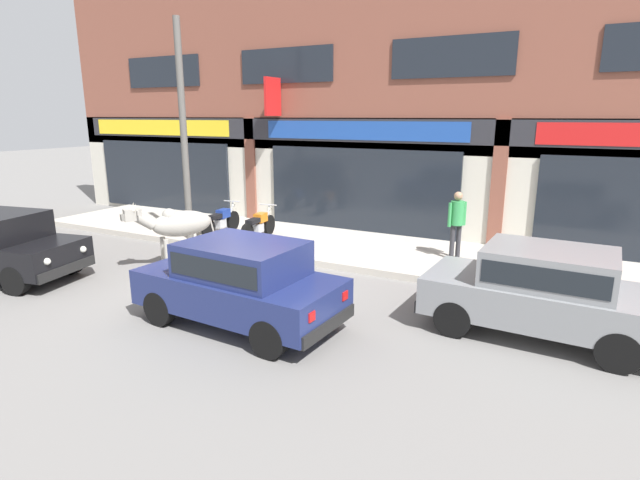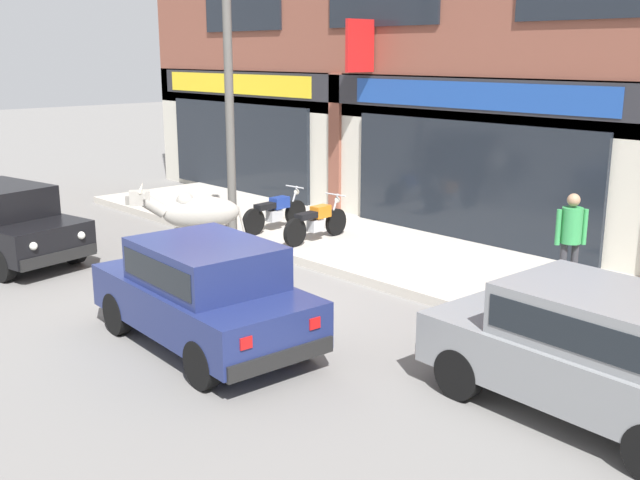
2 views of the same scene
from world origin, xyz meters
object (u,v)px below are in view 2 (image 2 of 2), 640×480
Objects in this scene: car_2 at (204,289)px; car_0 at (592,346)px; utility_pole at (229,95)px; car_1 at (0,220)px; motorcycle_1 at (316,222)px; pedestrian at (571,233)px; motorcycle_0 at (275,212)px; cow at (196,214)px.

car_0 is at bearing 22.79° from car_2.
utility_pole is (-9.05, 1.92, 2.21)m from car_0.
motorcycle_1 is (3.31, 5.03, -0.27)m from car_1.
car_1 is 0.66× the size of utility_pole.
pedestrian is at bearing 122.56° from car_0.
car_1 is 6.02m from motorcycle_1.
car_2 is (-4.50, -1.89, 0.00)m from car_0.
car_1 is at bearing -110.50° from utility_pole.
utility_pole reaches higher than car_0.
car_0 is at bearing -57.44° from pedestrian.
car_0 is 2.03× the size of motorcycle_0.
cow is at bearing -72.83° from motorcycle_0.
motorcycle_1 is at bearing 0.52° from motorcycle_0.
motorcycle_1 is 0.32× the size of utility_pole.
cow is 2.66m from motorcycle_0.
utility_pole is at bearing 125.47° from cow.
car_2 is 5.42m from motorcycle_1.
car_2 is 5.74m from pedestrian.
motorcycle_0 is 1.28m from motorcycle_1.
motorcycle_0 is at bearing 107.17° from cow.
motorcycle_0 is at bearing -179.48° from motorcycle_1.
motorcycle_0 is 6.54m from pedestrian.
cow reaches higher than motorcycle_1.
motorcycle_0 is (-0.77, 2.51, -0.46)m from cow.
motorcycle_0 is at bearing 162.50° from car_0.
car_0 is at bearing -11.98° from utility_pole.
car_1 is 2.10× the size of motorcycle_0.
car_0 is 0.97× the size of car_1.
cow is at bearing -101.44° from motorcycle_1.
cow reaches higher than car_0.
car_2 is (6.14, 0.41, 0.00)m from car_1.
cow is 1.06× the size of motorcycle_0.
utility_pole is (-1.22, 1.71, 2.02)m from cow.
car_2 is at bearing -48.22° from motorcycle_0.
car_1 is at bearing -176.17° from car_2.
cow reaches higher than car_1.
car_1 is at bearing -138.14° from cow.
car_0 is 2.03× the size of motorcycle_1.
car_0 is 7.82m from motorcycle_1.
car_1 is (-10.63, -2.30, 0.00)m from car_0.
utility_pole is at bearing -168.59° from pedestrian.
utility_pole reaches higher than motorcycle_0.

